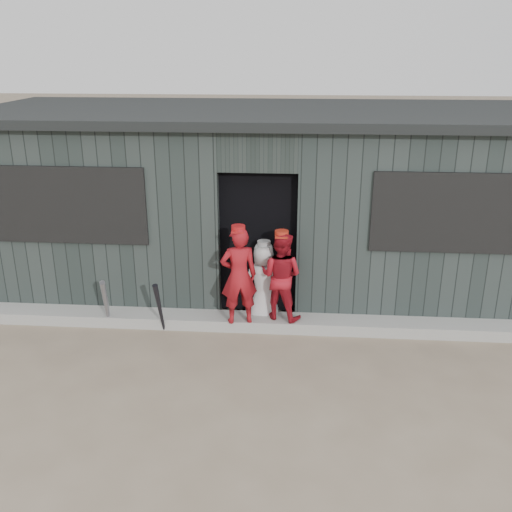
# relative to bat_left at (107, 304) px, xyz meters

# --- Properties ---
(ground) EXTENTS (80.00, 80.00, 0.00)m
(ground) POSITION_rel_bat_left_xyz_m (1.92, -1.66, -0.34)
(ground) COLOR #73624F
(ground) RESTS_ON ground
(curb) EXTENTS (8.00, 0.36, 0.15)m
(curb) POSITION_rel_bat_left_xyz_m (1.92, 0.16, -0.27)
(curb) COLOR gray
(curb) RESTS_ON ground
(bat_left) EXTENTS (0.07, 0.23, 0.69)m
(bat_left) POSITION_rel_bat_left_xyz_m (0.00, 0.00, 0.00)
(bat_left) COLOR #94949C
(bat_left) RESTS_ON ground
(bat_mid) EXTENTS (0.12, 0.29, 0.71)m
(bat_mid) POSITION_rel_bat_left_xyz_m (0.01, -0.05, 0.01)
(bat_mid) COLOR slate
(bat_mid) RESTS_ON ground
(bat_right) EXTENTS (0.10, 0.28, 0.72)m
(bat_right) POSITION_rel_bat_left_xyz_m (0.72, -0.11, 0.02)
(bat_right) COLOR black
(bat_right) RESTS_ON ground
(player_red_left) EXTENTS (0.52, 0.40, 1.25)m
(player_red_left) POSITION_rel_bat_left_xyz_m (1.71, 0.01, 0.43)
(player_red_left) COLOR maroon
(player_red_left) RESTS_ON curb
(player_red_right) EXTENTS (0.67, 0.60, 1.15)m
(player_red_right) POSITION_rel_bat_left_xyz_m (2.23, 0.19, 0.38)
(player_red_right) COLOR maroon
(player_red_right) RESTS_ON curb
(player_grey_back) EXTENTS (0.61, 0.48, 1.10)m
(player_grey_back) POSITION_rel_bat_left_xyz_m (2.00, 0.35, 0.21)
(player_grey_back) COLOR silver
(player_grey_back) RESTS_ON ground
(dugout) EXTENTS (8.30, 3.30, 2.62)m
(dugout) POSITION_rel_bat_left_xyz_m (1.92, 1.84, 0.94)
(dugout) COLOR black
(dugout) RESTS_ON ground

